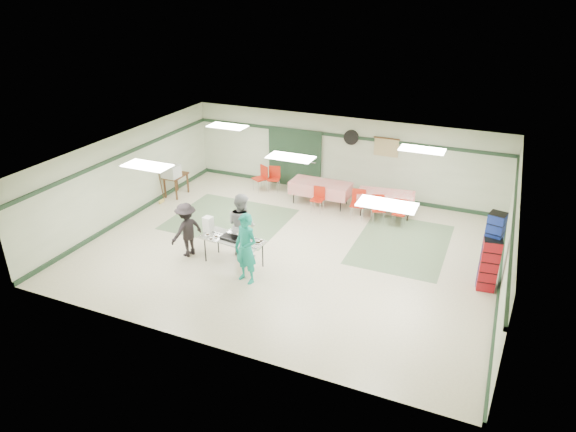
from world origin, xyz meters
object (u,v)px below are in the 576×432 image
at_px(crate_stack_blue_a, 492,250).
at_px(crate_stack_blue_b, 489,266).
at_px(serving_table, 233,240).
at_px(volunteer_grey, 242,225).
at_px(office_printer, 171,171).
at_px(dining_table_b, 320,188).
at_px(chair_loose_a, 274,176).
at_px(chair_b, 358,201).
at_px(broom, 161,183).
at_px(volunteer_teal, 246,249).
at_px(volunteer_dark, 187,230).
at_px(printer_table, 176,178).
at_px(chair_loose_b, 262,176).
at_px(crate_stack_red, 489,264).
at_px(dining_table_a, 386,198).
at_px(chair_c, 400,210).
at_px(chair_a, 378,206).
at_px(chair_d, 318,197).

relative_size(crate_stack_blue_a, crate_stack_blue_b, 1.64).
distance_m(serving_table, crate_stack_blue_a, 6.40).
bearing_deg(volunteer_grey, serving_table, 114.29).
distance_m(serving_table, office_printer, 5.18).
relative_size(dining_table_b, chair_loose_a, 2.27).
relative_size(chair_b, chair_loose_a, 1.06).
relative_size(serving_table, broom, 1.29).
height_order(volunteer_teal, crate_stack_blue_b, volunteer_teal).
xyz_separation_m(volunteer_dark, chair_loose_a, (0.19, 5.18, -0.23)).
bearing_deg(printer_table, chair_loose_b, 30.46).
bearing_deg(chair_loose_b, volunteer_teal, -37.06).
relative_size(chair_b, crate_stack_red, 0.68).
height_order(volunteer_teal, chair_loose_a, volunteer_teal).
height_order(volunteer_teal, volunteer_dark, volunteer_teal).
height_order(dining_table_a, chair_loose_b, chair_loose_b).
xyz_separation_m(volunteer_dark, chair_c, (4.88, 4.13, -0.26)).
xyz_separation_m(volunteer_teal, chair_loose_a, (-1.89, 5.72, -0.37)).
height_order(chair_b, office_printer, office_printer).
relative_size(chair_c, chair_loose_b, 0.90).
distance_m(chair_a, crate_stack_blue_a, 4.21).
bearing_deg(chair_c, serving_table, -129.30).
bearing_deg(serving_table, dining_table_a, 65.36).
bearing_deg(volunteer_grey, dining_table_a, -106.31).
relative_size(chair_d, broom, 0.60).
bearing_deg(broom, volunteer_dark, -36.07).
bearing_deg(crate_stack_blue_b, chair_b, 147.13).
distance_m(dining_table_b, broom, 5.31).
bearing_deg(chair_loose_a, crate_stack_blue_b, -40.75).
bearing_deg(volunteer_teal, crate_stack_blue_a, 37.40).
bearing_deg(chair_loose_a, volunteer_teal, -86.26).
height_order(volunteer_dark, crate_stack_blue_b, volunteer_dark).
relative_size(volunteer_teal, printer_table, 2.05).
height_order(volunteer_teal, dining_table_b, volunteer_teal).
bearing_deg(crate_stack_blue_a, volunteer_teal, -158.21).
bearing_deg(chair_c, chair_b, -179.12).
xyz_separation_m(volunteer_dark, chair_b, (3.55, 4.14, -0.19)).
bearing_deg(office_printer, volunteer_dark, -47.30).
bearing_deg(printer_table, volunteer_teal, -40.58).
relative_size(volunteer_teal, office_printer, 3.40).
distance_m(volunteer_grey, chair_loose_b, 4.62).
bearing_deg(chair_loose_a, dining_table_a, -21.21).
height_order(chair_c, crate_stack_blue_a, crate_stack_blue_a).
bearing_deg(volunteer_grey, crate_stack_blue_a, -150.92).
bearing_deg(volunteer_dark, office_printer, -121.79).
relative_size(serving_table, volunteer_teal, 0.97).
bearing_deg(dining_table_b, broom, -157.40).
xyz_separation_m(dining_table_a, crate_stack_red, (3.27, -3.25, 0.11)).
distance_m(chair_loose_b, crate_stack_red, 8.53).
bearing_deg(chair_loose_a, printer_table, -163.44).
relative_size(printer_table, broom, 0.65).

